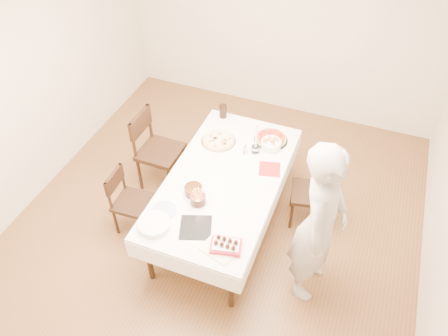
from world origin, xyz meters
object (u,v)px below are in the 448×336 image
(cola_glass, at_px, (223,111))
(layer_cake, at_px, (193,190))
(strawberry_box, at_px, (226,246))
(pizza_pepperoni, at_px, (271,139))
(person, at_px, (320,225))
(pizza_white, at_px, (218,140))
(pasta_bowl, at_px, (271,144))
(chair_right_savory, at_px, (310,193))
(chair_left_savory, at_px, (160,152))
(birthday_cake, at_px, (198,197))
(taper_candle, at_px, (256,138))
(chair_left_dessert, at_px, (133,202))
(dining_table, at_px, (224,202))

(cola_glass, distance_m, layer_cake, 1.31)
(strawberry_box, bearing_deg, pizza_pepperoni, 91.99)
(person, bearing_deg, pizza_white, 59.66)
(pasta_bowl, bearing_deg, layer_cake, -118.35)
(layer_cake, bearing_deg, chair_right_savory, 34.74)
(chair_left_savory, bearing_deg, birthday_cake, 138.30)
(pasta_bowl, xyz_separation_m, cola_glass, (-0.71, 0.33, 0.04))
(taper_candle, height_order, birthday_cake, taper_candle)
(layer_cake, bearing_deg, strawberry_box, -42.79)
(chair_left_savory, distance_m, pizza_white, 0.75)
(pizza_pepperoni, distance_m, strawberry_box, 1.59)
(person, height_order, strawberry_box, person)
(person, relative_size, taper_candle, 4.44)
(person, bearing_deg, pizza_pepperoni, 38.41)
(chair_right_savory, relative_size, chair_left_dessert, 1.06)
(chair_left_dessert, distance_m, taper_candle, 1.53)
(pizza_white, bearing_deg, strawberry_box, -65.73)
(pizza_pepperoni, bearing_deg, cola_glass, 162.42)
(pizza_pepperoni, xyz_separation_m, taper_candle, (-0.10, -0.25, 0.19))
(cola_glass, bearing_deg, dining_table, -68.23)
(cola_glass, bearing_deg, taper_candle, -39.44)
(pizza_pepperoni, distance_m, pasta_bowl, 0.12)
(dining_table, bearing_deg, birthday_cake, -105.67)
(pizza_white, bearing_deg, taper_candle, -1.55)
(dining_table, xyz_separation_m, person, (1.07, -0.40, 0.55))
(birthday_cake, bearing_deg, pasta_bowl, 68.00)
(pizza_pepperoni, height_order, cola_glass, cola_glass)
(layer_cake, distance_m, strawberry_box, 0.74)
(taper_candle, relative_size, cola_glass, 2.47)
(chair_right_savory, relative_size, cola_glass, 5.09)
(pasta_bowl, distance_m, layer_cake, 1.10)
(chair_right_savory, distance_m, cola_glass, 1.43)
(pizza_white, height_order, strawberry_box, strawberry_box)
(chair_left_dessert, xyz_separation_m, layer_cake, (0.72, 0.08, 0.39))
(layer_cake, bearing_deg, chair_left_savory, 138.21)
(person, height_order, taper_candle, person)
(dining_table, relative_size, pasta_bowl, 9.33)
(dining_table, xyz_separation_m, pizza_pepperoni, (0.28, 0.77, 0.40))
(person, height_order, layer_cake, person)
(person, distance_m, cola_glass, 2.02)
(strawberry_box, bearing_deg, pizza_white, 114.27)
(chair_right_savory, distance_m, taper_candle, 0.87)
(person, height_order, pizza_pepperoni, person)
(birthday_cake, bearing_deg, chair_right_savory, 40.61)
(cola_glass, bearing_deg, strawberry_box, -68.00)
(person, distance_m, layer_cake, 1.29)
(chair_right_savory, distance_m, pizza_white, 1.19)
(strawberry_box, bearing_deg, person, 29.54)
(taper_candle, xyz_separation_m, strawberry_box, (0.16, -1.33, -0.17))
(chair_left_dessert, distance_m, pizza_pepperoni, 1.71)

